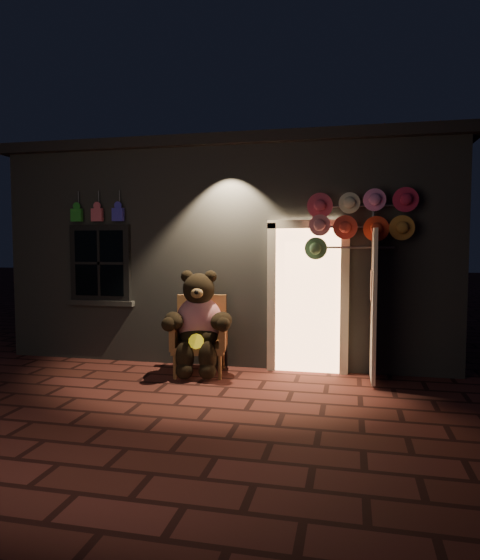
% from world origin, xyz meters
% --- Properties ---
extents(ground, '(60.00, 60.00, 0.00)m').
position_xyz_m(ground, '(0.00, 0.00, 0.00)').
color(ground, '#5C2823').
rests_on(ground, ground).
extents(shop_building, '(7.30, 5.95, 3.51)m').
position_xyz_m(shop_building, '(0.00, 3.99, 1.74)').
color(shop_building, slate).
rests_on(shop_building, ground).
extents(wicker_armchair, '(0.86, 0.81, 1.10)m').
position_xyz_m(wicker_armchair, '(-0.15, 1.08, 0.55)').
color(wicker_armchair, olive).
rests_on(wicker_armchair, ground).
extents(teddy_bear, '(1.04, 0.89, 1.45)m').
position_xyz_m(teddy_bear, '(-0.13, 0.94, 0.74)').
color(teddy_bear, red).
rests_on(teddy_bear, ground).
extents(hat_rack, '(1.46, 0.22, 2.58)m').
position_xyz_m(hat_rack, '(2.01, 1.28, 2.15)').
color(hat_rack, '#59595E').
rests_on(hat_rack, ground).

